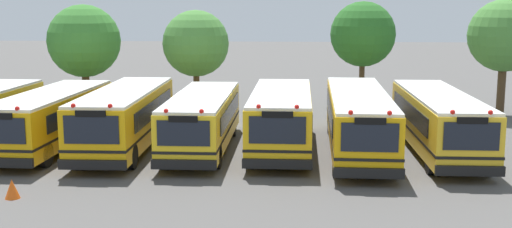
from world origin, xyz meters
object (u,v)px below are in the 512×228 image
Objects in this scene: school_bus_4 at (281,118)px; school_bus_1 at (51,117)px; school_bus_2 at (125,117)px; tree_3 at (364,33)px; tree_1 at (86,41)px; school_bus_6 at (438,120)px; tree_2 at (196,43)px; school_bus_5 at (358,119)px; tree_4 at (507,36)px; school_bus_3 at (202,119)px; traffic_cone at (12,189)px.

school_bus_1 is at bearing 2.40° from school_bus_4.
tree_3 is at bearing -137.33° from school_bus_2.
tree_1 is 16.13m from tree_3.
school_bus_6 is 15.13m from tree_2.
school_bus_5 is 13.43m from tree_4.
tree_2 is (1.72, 9.24, 2.67)m from school_bus_2.
school_bus_3 is 10.21m from school_bus_6.
school_bus_2 is 1.05× the size of school_bus_4.
school_bus_4 reaches higher than school_bus_5.
traffic_cone is (-1.83, -7.38, -1.13)m from school_bus_2.
tree_1 is (-4.61, 9.01, 2.76)m from school_bus_2.
traffic_cone is (-12.01, -7.63, -1.11)m from school_bus_5.
school_bus_1 is 13.48m from school_bus_5.
school_bus_2 is at bearing 76.07° from traffic_cone.
tree_4 reaches higher than tree_1.
school_bus_2 is at bearing 2.81° from school_bus_5.
tree_2 is 9.24× the size of traffic_cone.
school_bus_5 is 14.27m from traffic_cone.
tree_4 is (15.86, 9.53, 3.22)m from school_bus_3.
school_bus_5 is (13.48, 0.28, 0.05)m from school_bus_1.
school_bus_2 is 9.77m from tree_2.
tree_4 reaches higher than school_bus_6.
tree_3 is (16.02, 1.82, 0.42)m from tree_1.
tree_2 reaches higher than school_bus_1.
tree_2 is (-11.88, 8.98, 2.71)m from school_bus_6.
school_bus_4 is 11.89m from tree_3.
school_bus_2 reaches higher than traffic_cone.
school_bus_6 is (3.42, 0.01, -0.02)m from school_bus_5.
school_bus_1 is 1.01× the size of school_bus_3.
tree_1 is 23.88m from tree_4.
school_bus_3 is 9.19m from traffic_cone.
school_bus_4 is 6.75m from school_bus_6.
tree_4 is at bearing -132.66° from school_bus_5.
tree_4 reaches higher than school_bus_1.
school_bus_5 is 17.70× the size of traffic_cone.
tree_3 reaches higher than tree_2.
school_bus_6 is 20.40m from tree_1.
school_bus_4 reaches higher than traffic_cone.
tree_3 reaches higher than school_bus_4.
school_bus_6 is at bearing -37.09° from tree_2.
school_bus_4 is at bearing -143.13° from tree_4.
tree_3 is at bearing 53.97° from traffic_cone.
school_bus_5 is 1.92× the size of tree_2.
traffic_cone is at bearing 75.24° from school_bus_2.
tree_4 reaches higher than school_bus_2.
school_bus_2 is 10.18m from school_bus_5.
school_bus_3 is 1.60× the size of tree_2.
school_bus_3 is 1.02× the size of school_bus_4.
tree_3 is (8.02, 10.72, 3.28)m from school_bus_3.
school_bus_1 is at bearing -81.76° from tree_1.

